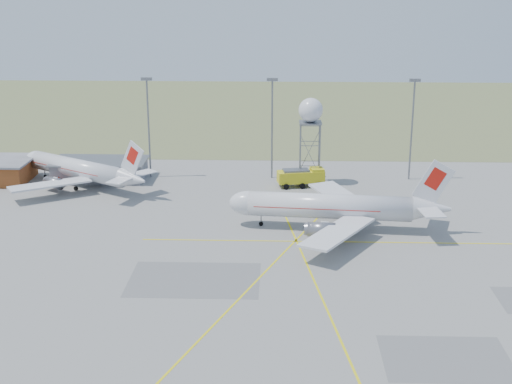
{
  "coord_description": "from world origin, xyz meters",
  "views": [
    {
      "loc": [
        -8.48,
        -74.77,
        40.55
      ],
      "look_at": [
        -12.35,
        40.0,
        4.96
      ],
      "focal_mm": 50.0,
      "sensor_mm": 36.0,
      "label": 1
    }
  ],
  "objects_px": {
    "baggage_tug": "(58,183)",
    "fire_truck": "(302,178)",
    "radar_tower": "(310,136)",
    "airliner_far": "(80,170)",
    "airliner_main": "(333,207)"
  },
  "relations": [
    {
      "from": "baggage_tug",
      "to": "radar_tower",
      "type": "bearing_deg",
      "value": 16.8
    },
    {
      "from": "fire_truck",
      "to": "radar_tower",
      "type": "bearing_deg",
      "value": 47.6
    },
    {
      "from": "airliner_far",
      "to": "radar_tower",
      "type": "xyz_separation_m",
      "value": [
        45.05,
        3.78,
        6.22
      ]
    },
    {
      "from": "airliner_far",
      "to": "fire_truck",
      "type": "relative_size",
      "value": 3.15
    },
    {
      "from": "airliner_far",
      "to": "baggage_tug",
      "type": "distance_m",
      "value": 5.39
    },
    {
      "from": "radar_tower",
      "to": "baggage_tug",
      "type": "relative_size",
      "value": 7.38
    },
    {
      "from": "airliner_far",
      "to": "fire_truck",
      "type": "distance_m",
      "value": 43.61
    },
    {
      "from": "airliner_main",
      "to": "fire_truck",
      "type": "xyz_separation_m",
      "value": [
        -4.36,
        24.1,
        -2.03
      ]
    },
    {
      "from": "airliner_far",
      "to": "baggage_tug",
      "type": "bearing_deg",
      "value": 31.74
    },
    {
      "from": "airliner_main",
      "to": "fire_truck",
      "type": "relative_size",
      "value": 3.8
    },
    {
      "from": "airliner_far",
      "to": "baggage_tug",
      "type": "height_order",
      "value": "airliner_far"
    },
    {
      "from": "airliner_main",
      "to": "airliner_far",
      "type": "relative_size",
      "value": 1.21
    },
    {
      "from": "baggage_tug",
      "to": "fire_truck",
      "type": "bearing_deg",
      "value": 14.07
    },
    {
      "from": "airliner_far",
      "to": "radar_tower",
      "type": "bearing_deg",
      "value": -142.81
    },
    {
      "from": "airliner_far",
      "to": "fire_truck",
      "type": "bearing_deg",
      "value": -145.81
    }
  ]
}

